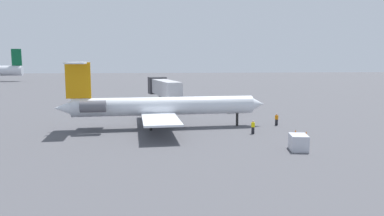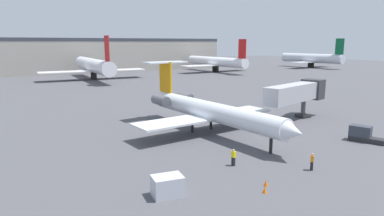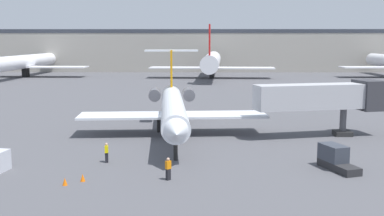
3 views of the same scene
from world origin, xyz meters
The scene contains 13 objects.
ground_plane centered at (0.00, 0.00, -0.05)m, with size 400.00×400.00×0.10m, color #4C4C51.
regional_jet centered at (-0.05, 0.44, 3.10)m, with size 20.67×28.70×8.97m.
jet_bridge centered at (16.48, -0.61, 4.24)m, with size 14.30×6.00×5.93m.
ground_crew_marshaller centered at (-5.03, -11.61, 0.86)m, with size 0.29×0.42×1.69m.
ground_crew_loader centered at (0.47, -16.47, 0.86)m, with size 0.47×0.46×1.69m.
baggage_tug_lead centered at (13.69, -13.33, 0.84)m, with size 2.63×4.24×1.90m.
cargo_container_uld centered at (-13.64, -14.17, 0.81)m, with size 2.65×2.11×1.62m.
traffic_cone_near centered at (-5.76, -16.88, 0.28)m, with size 0.36×0.36×0.55m.
traffic_cone_mid centered at (-6.80, -17.83, 0.28)m, with size 0.36×0.36×0.55m.
terminal_building centered at (0.00, 109.47, 6.80)m, with size 144.85×23.03×13.58m.
parked_airliner_centre centered at (6.46, 74.81, 4.47)m, with size 33.66×39.90×13.75m.
parked_airliner_east_mid centered at (57.36, 77.78, 4.14)m, with size 30.62×36.40×13.08m.
parked_airliner_east_end centered at (110.41, 73.44, 4.41)m, with size 27.28×32.24×13.62m.
Camera 2 is at (-25.36, -36.61, 11.86)m, focal length 32.15 mm.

